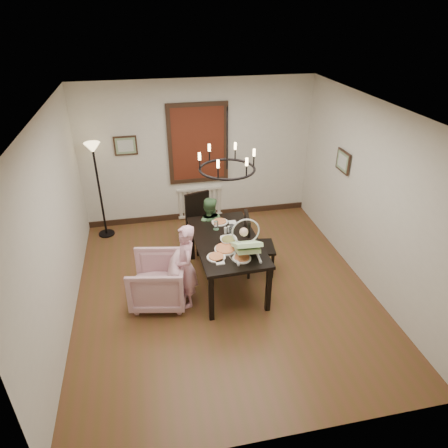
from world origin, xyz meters
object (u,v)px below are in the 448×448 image
object	(u,v)px
chair_right	(260,244)
armchair	(158,281)
floor_lamp	(100,192)
baby_bouncer	(246,243)
dining_table	(227,244)
seated_man	(209,233)
elderly_woman	(186,273)
chair_far	(202,223)
drinking_glass	(231,231)

from	to	relation	value
chair_right	armchair	bearing A→B (deg)	112.36
floor_lamp	baby_bouncer	bearing A→B (deg)	-47.82
baby_bouncer	dining_table	bearing A→B (deg)	115.19
seated_man	baby_bouncer	size ratio (longest dim) A/B	1.62
armchair	seated_man	world-z (taller)	seated_man
chair_right	floor_lamp	distance (m)	3.14
armchair	elderly_woman	bearing A→B (deg)	83.90
dining_table	elderly_woman	distance (m)	0.79
armchair	seated_man	distance (m)	1.42
dining_table	chair_far	distance (m)	1.11
dining_table	elderly_woman	bearing A→B (deg)	-153.27
floor_lamp	drinking_glass	bearing A→B (deg)	-41.02
dining_table	chair_right	world-z (taller)	chair_right
armchair	elderly_woman	xyz separation A→B (m)	(0.41, -0.12, 0.17)
chair_far	chair_right	bearing A→B (deg)	-63.81
chair_far	elderly_woman	size ratio (longest dim) A/B	0.97
drinking_glass	chair_right	bearing A→B (deg)	5.44
baby_bouncer	floor_lamp	bearing A→B (deg)	134.93
chair_far	drinking_glass	bearing A→B (deg)	-87.11
elderly_woman	chair_right	bearing A→B (deg)	110.40
elderly_woman	seated_man	world-z (taller)	elderly_woman
baby_bouncer	seated_man	bearing A→B (deg)	107.53
armchair	chair_right	bearing A→B (deg)	115.04
chair_right	armchair	xyz separation A→B (m)	(-1.68, -0.43, -0.17)
armchair	baby_bouncer	size ratio (longest dim) A/B	1.40
chair_far	elderly_woman	distance (m)	1.52
dining_table	chair_right	distance (m)	0.64
dining_table	floor_lamp	size ratio (longest dim) A/B	0.97
chair_right	armchair	distance (m)	1.74
seated_man	baby_bouncer	bearing A→B (deg)	118.44
armchair	elderly_woman	world-z (taller)	elderly_woman
chair_far	baby_bouncer	xyz separation A→B (m)	(0.40, -1.52, 0.47)
armchair	drinking_glass	bearing A→B (deg)	118.50
seated_man	drinking_glass	size ratio (longest dim) A/B	6.88
chair_right	floor_lamp	bearing A→B (deg)	63.52
elderly_woman	baby_bouncer	distance (m)	0.98
seated_man	elderly_woman	bearing A→B (deg)	79.18
dining_table	floor_lamp	bearing A→B (deg)	133.48
dining_table	drinking_glass	distance (m)	0.23
elderly_woman	drinking_glass	xyz separation A→B (m)	(0.78, 0.51, 0.33)
floor_lamp	elderly_woman	bearing A→B (deg)	-60.62
elderly_woman	drinking_glass	bearing A→B (deg)	119.84
seated_man	dining_table	bearing A→B (deg)	113.87
dining_table	chair_far	size ratio (longest dim) A/B	1.66
elderly_woman	armchair	bearing A→B (deg)	-110.04
chair_right	elderly_woman	distance (m)	1.38
dining_table	chair_right	xyz separation A→B (m)	(0.58, 0.18, -0.18)
dining_table	seated_man	xyz separation A→B (m)	(-0.14, 0.80, -0.24)
dining_table	armchair	size ratio (longest dim) A/B	2.12
chair_far	armchair	size ratio (longest dim) A/B	1.28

